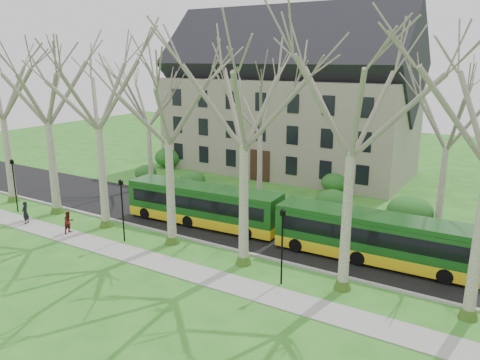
% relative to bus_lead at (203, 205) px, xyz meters
% --- Properties ---
extents(ground, '(120.00, 120.00, 0.00)m').
position_rel_bus_lead_xyz_m(ground, '(3.29, -4.50, -1.57)').
color(ground, '#2C6E1F').
rests_on(ground, ground).
extents(sidewalk, '(70.00, 2.00, 0.06)m').
position_rel_bus_lead_xyz_m(sidewalk, '(3.29, -7.00, -1.54)').
color(sidewalk, gray).
rests_on(sidewalk, ground).
extents(road, '(80.00, 8.00, 0.06)m').
position_rel_bus_lead_xyz_m(road, '(3.29, 1.00, -1.54)').
color(road, black).
rests_on(road, ground).
extents(curb, '(80.00, 0.25, 0.14)m').
position_rel_bus_lead_xyz_m(curb, '(3.29, -3.00, -1.50)').
color(curb, '#A5A39E').
rests_on(curb, ground).
extents(building, '(26.50, 12.20, 16.00)m').
position_rel_bus_lead_xyz_m(building, '(-2.71, 19.50, 6.50)').
color(building, gray).
rests_on(building, ground).
extents(tree_row_verge, '(49.00, 7.00, 14.00)m').
position_rel_bus_lead_xyz_m(tree_row_verge, '(3.29, -4.20, 5.43)').
color(tree_row_verge, gray).
rests_on(tree_row_verge, ground).
extents(tree_row_far, '(33.00, 7.00, 12.00)m').
position_rel_bus_lead_xyz_m(tree_row_far, '(1.96, 6.50, 4.43)').
color(tree_row_far, gray).
rests_on(tree_row_far, ground).
extents(lamp_row, '(36.22, 0.22, 4.30)m').
position_rel_bus_lead_xyz_m(lamp_row, '(3.29, -5.50, 1.00)').
color(lamp_row, black).
rests_on(lamp_row, ground).
extents(hedges, '(30.60, 8.60, 2.00)m').
position_rel_bus_lead_xyz_m(hedges, '(-1.38, 9.50, -0.57)').
color(hedges, '#1B6025').
rests_on(hedges, ground).
extents(bus_lead, '(12.23, 3.29, 3.02)m').
position_rel_bus_lead_xyz_m(bus_lead, '(0.00, 0.00, 0.00)').
color(bus_lead, '#144916').
rests_on(bus_lead, road).
extents(bus_follow, '(12.23, 2.90, 3.04)m').
position_rel_bus_lead_xyz_m(bus_follow, '(12.73, 0.16, 0.01)').
color(bus_follow, '#144916').
rests_on(bus_follow, road).
extents(pedestrian_a, '(0.64, 0.74, 1.72)m').
position_rel_bus_lead_xyz_m(pedestrian_a, '(-11.46, -6.95, -0.65)').
color(pedestrian_a, black).
rests_on(pedestrian_a, sidewalk).
extents(pedestrian_b, '(0.64, 0.81, 1.62)m').
position_rel_bus_lead_xyz_m(pedestrian_b, '(-7.04, -6.55, -0.70)').
color(pedestrian_b, '#551513').
rests_on(pedestrian_b, sidewalk).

